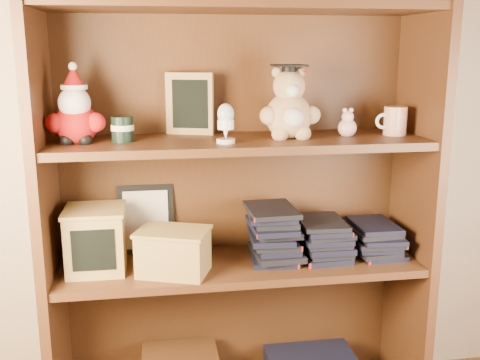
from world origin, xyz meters
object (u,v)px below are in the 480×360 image
(bookcase, at_px, (237,189))
(grad_teddy_bear, at_px, (289,110))
(treats_box, at_px, (96,239))
(teacher_mug, at_px, (394,121))

(bookcase, relative_size, grad_teddy_bear, 6.95)
(bookcase, distance_m, treats_box, 0.47)
(treats_box, bearing_deg, teacher_mug, 0.05)
(treats_box, bearing_deg, grad_teddy_bear, -0.58)
(grad_teddy_bear, distance_m, teacher_mug, 0.35)
(teacher_mug, bearing_deg, grad_teddy_bear, -178.85)
(bookcase, bearing_deg, grad_teddy_bear, -20.52)
(bookcase, height_order, grad_teddy_bear, bookcase)
(bookcase, xyz_separation_m, grad_teddy_bear, (0.15, -0.06, 0.26))
(teacher_mug, distance_m, treats_box, 1.01)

